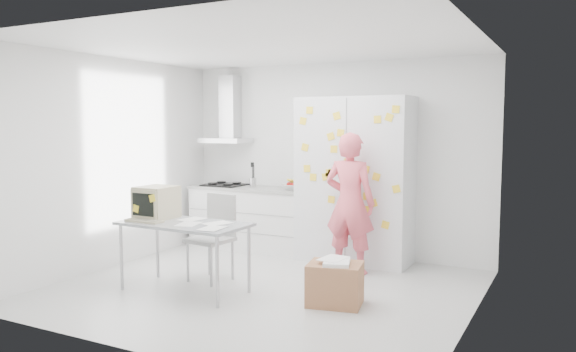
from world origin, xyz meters
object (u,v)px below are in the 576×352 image
at_px(desk, 166,212).
at_px(cardboard_box, 335,283).
at_px(chair, 215,232).
at_px(person, 350,203).

xyz_separation_m(desk, cardboard_box, (1.95, 0.29, -0.64)).
relative_size(chair, cardboard_box, 1.65).
distance_m(person, chair, 1.69).
bearing_deg(chair, desk, -113.97).
bearing_deg(cardboard_box, chair, 172.36).
bearing_deg(cardboard_box, person, 104.80).
bearing_deg(desk, chair, 59.97).
xyz_separation_m(chair, cardboard_box, (1.64, -0.22, -0.35)).
distance_m(person, desk, 2.23).
height_order(chair, cardboard_box, chair).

